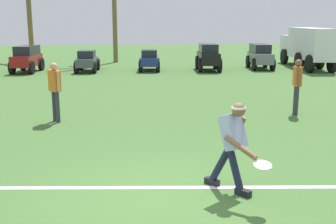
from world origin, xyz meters
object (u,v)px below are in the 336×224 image
object	(u,v)px
parked_car_slot_a	(27,58)
box_truck	(307,46)
teammate_midfield	(55,86)
palm_tree_left_of_centre	(29,11)
frisbee_in_flight	(263,165)
parked_car_slot_d	(208,56)
parked_car_slot_e	(260,56)
parked_car_slot_b	(87,61)
frisbee_thrower	(232,142)
parked_car_slot_c	(149,60)
teammate_near_sideline	(297,81)

from	to	relation	value
parked_car_slot_a	box_truck	bearing A→B (deg)	1.73
teammate_midfield	palm_tree_left_of_centre	world-z (taller)	palm_tree_left_of_centre
frisbee_in_flight	parked_car_slot_d	size ratio (longest dim) A/B	0.11
parked_car_slot_d	parked_car_slot_e	world-z (taller)	parked_car_slot_d
parked_car_slot_b	frisbee_thrower	bearing A→B (deg)	-77.57
frisbee_thrower	palm_tree_left_of_centre	world-z (taller)	palm_tree_left_of_centre
parked_car_slot_a	parked_car_slot_c	world-z (taller)	parked_car_slot_a
teammate_midfield	parked_car_slot_b	size ratio (longest dim) A/B	0.69
teammate_midfield	box_truck	size ratio (longest dim) A/B	0.26
frisbee_thrower	teammate_midfield	xyz separation A→B (m)	(-3.43, 5.00, 0.14)
frisbee_in_flight	palm_tree_left_of_centre	xyz separation A→B (m)	(-7.90, 23.08, 2.50)
frisbee_in_flight	box_truck	bearing A→B (deg)	64.56
parked_car_slot_e	parked_car_slot_b	bearing A→B (deg)	-177.75
parked_car_slot_a	palm_tree_left_of_centre	xyz separation A→B (m)	(-1.07, 6.29, 2.43)
parked_car_slot_d	palm_tree_left_of_centre	world-z (taller)	palm_tree_left_of_centre
frisbee_in_flight	parked_car_slot_b	xyz separation A→B (m)	(-3.79, 16.65, -0.09)
parked_car_slot_a	parked_car_slot_e	size ratio (longest dim) A/B	1.00
frisbee_thrower	parked_car_slot_e	world-z (taller)	frisbee_thrower
parked_car_slot_b	box_truck	xyz separation A→B (m)	(11.99, 0.60, 0.67)
frisbee_in_flight	parked_car_slot_d	distance (m)	16.69
frisbee_thrower	palm_tree_left_of_centre	distance (m)	23.80
parked_car_slot_a	teammate_midfield	bearing A→B (deg)	-74.28
frisbee_thrower	parked_car_slot_e	bearing A→B (deg)	70.58
parked_car_slot_d	parked_car_slot_c	bearing A→B (deg)	173.76
parked_car_slot_c	palm_tree_left_of_centre	bearing A→B (deg)	139.57
parked_car_slot_d	parked_car_slot_e	distance (m)	3.03
parked_car_slot_d	box_truck	bearing A→B (deg)	7.53
parked_car_slot_c	palm_tree_left_of_centre	xyz separation A→B (m)	(-7.33, 6.25, 2.59)
teammate_near_sideline	box_truck	bearing A→B (deg)	65.14
frisbee_in_flight	palm_tree_left_of_centre	bearing A→B (deg)	108.89
parked_car_slot_e	palm_tree_left_of_centre	size ratio (longest dim) A/B	0.49
teammate_midfield	frisbee_thrower	bearing A→B (deg)	-55.53
teammate_near_sideline	parked_car_slot_c	bearing A→B (deg)	107.70
parked_car_slot_c	parked_car_slot_d	bearing A→B (deg)	-6.24
parked_car_slot_b	parked_car_slot_d	size ratio (longest dim) A/B	0.93
parked_car_slot_a	parked_car_slot_c	size ratio (longest dim) A/B	1.10
teammate_midfield	parked_car_slot_d	size ratio (longest dim) A/B	0.65
teammate_near_sideline	palm_tree_left_of_centre	world-z (taller)	palm_tree_left_of_centre
teammate_midfield	parked_car_slot_c	bearing A→B (deg)	74.34
parked_car_slot_b	palm_tree_left_of_centre	xyz separation A→B (m)	(-4.11, 6.43, 2.59)
teammate_near_sideline	box_truck	distance (m)	12.54
teammate_near_sideline	parked_car_slot_a	bearing A→B (deg)	131.80
frisbee_in_flight	palm_tree_left_of_centre	size ratio (longest dim) A/B	0.05
frisbee_in_flight	parked_car_slot_d	world-z (taller)	parked_car_slot_d
parked_car_slot_a	parked_car_slot_d	world-z (taller)	parked_car_slot_d
frisbee_in_flight	teammate_near_sideline	distance (m)	6.57
parked_car_slot_d	frisbee_in_flight	bearing A→B (deg)	-98.69
frisbee_thrower	box_truck	xyz separation A→B (m)	(8.47, 16.59, 0.43)
palm_tree_left_of_centre	frisbee_thrower	bearing A→B (deg)	-71.19
frisbee_in_flight	parked_car_slot_b	size ratio (longest dim) A/B	0.12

